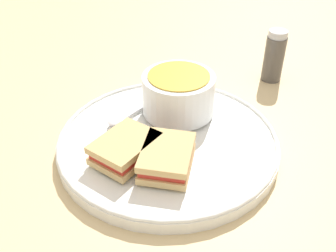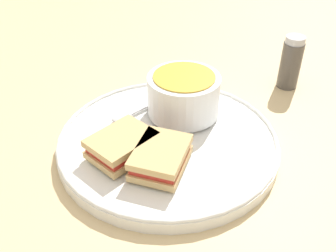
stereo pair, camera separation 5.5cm
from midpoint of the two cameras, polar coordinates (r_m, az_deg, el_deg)
ground_plane at (r=0.58m, az=-2.75°, el=-3.23°), size 2.40×2.40×0.00m
plate at (r=0.57m, az=-2.78°, el=-2.35°), size 0.32×0.32×0.02m
soup_bowl at (r=0.60m, az=-0.97°, el=4.64°), size 0.11×0.11×0.06m
spoon at (r=0.60m, az=-9.34°, el=1.06°), size 0.11×0.06×0.01m
sandwich_half_near at (r=0.52m, az=-9.25°, el=-3.36°), size 0.10×0.09×0.03m
sandwich_half_far at (r=0.50m, az=-3.29°, el=-4.70°), size 0.09×0.07×0.03m
salt_shaker at (r=0.74m, az=13.10°, el=9.78°), size 0.04×0.04×0.10m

